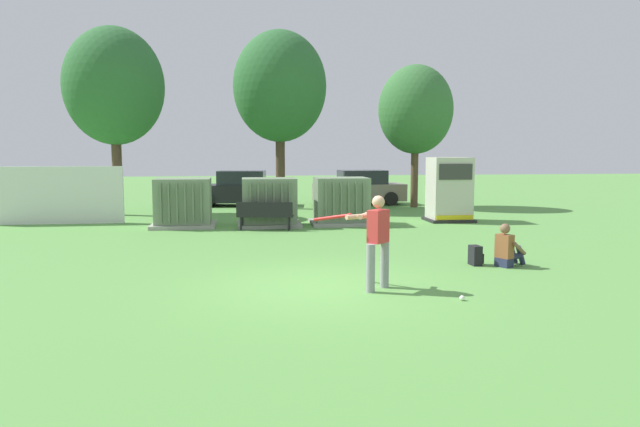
{
  "coord_description": "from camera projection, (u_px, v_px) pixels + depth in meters",
  "views": [
    {
      "loc": [
        -1.54,
        -10.75,
        2.56
      ],
      "look_at": [
        0.36,
        3.5,
        1.0
      ],
      "focal_mm": 32.89,
      "sensor_mm": 36.0,
      "label": 1
    }
  ],
  "objects": [
    {
      "name": "backpack",
      "position": [
        476.0,
        256.0,
        13.07
      ],
      "size": [
        0.28,
        0.33,
        0.44
      ],
      "color": "black",
      "rests_on": "ground"
    },
    {
      "name": "generator_enclosure",
      "position": [
        449.0,
        190.0,
        21.07
      ],
      "size": [
        1.6,
        1.4,
        2.3
      ],
      "color": "#262626",
      "rests_on": "ground"
    },
    {
      "name": "seated_spectator",
      "position": [
        507.0,
        249.0,
        12.91
      ],
      "size": [
        0.79,
        0.67,
        0.96
      ],
      "color": "#282D4C",
      "rests_on": "ground"
    },
    {
      "name": "tree_left",
      "position": [
        114.0,
        87.0,
        22.62
      ],
      "size": [
        3.81,
        3.81,
        7.29
      ],
      "color": "#4C3828",
      "rests_on": "ground"
    },
    {
      "name": "batter",
      "position": [
        375.0,
        237.0,
        10.71
      ],
      "size": [
        1.31,
        1.33,
        1.74
      ],
      "color": "gray",
      "rests_on": "ground"
    },
    {
      "name": "transformer_mid_west",
      "position": [
        269.0,
        203.0,
        19.76
      ],
      "size": [
        2.1,
        1.7,
        1.62
      ],
      "color": "#9E9B93",
      "rests_on": "ground"
    },
    {
      "name": "parked_car_leftmost",
      "position": [
        240.0,
        189.0,
        26.97
      ],
      "size": [
        4.38,
        2.32,
        1.62
      ],
      "color": "black",
      "rests_on": "ground"
    },
    {
      "name": "parked_car_left_of_center",
      "position": [
        360.0,
        189.0,
        27.59
      ],
      "size": [
        4.3,
        2.13,
        1.62
      ],
      "color": "gray",
      "rests_on": "ground"
    },
    {
      "name": "transformer_west",
      "position": [
        183.0,
        203.0,
        19.54
      ],
      "size": [
        2.1,
        1.7,
        1.62
      ],
      "color": "#9E9B93",
      "rests_on": "ground"
    },
    {
      "name": "ground_plane",
      "position": [
        325.0,
        286.0,
        11.07
      ],
      "size": [
        96.0,
        96.0,
        0.0
      ],
      "primitive_type": "plane",
      "color": "#5B9947"
    },
    {
      "name": "sports_ball",
      "position": [
        462.0,
        298.0,
        10.0
      ],
      "size": [
        0.09,
        0.09,
        0.09
      ],
      "primitive_type": "sphere",
      "color": "white",
      "rests_on": "ground"
    },
    {
      "name": "tree_center_right",
      "position": [
        416.0,
        110.0,
        25.95
      ],
      "size": [
        3.3,
        3.3,
        6.31
      ],
      "color": "brown",
      "rests_on": "ground"
    },
    {
      "name": "park_bench",
      "position": [
        265.0,
        214.0,
        18.71
      ],
      "size": [
        1.84,
        0.7,
        0.92
      ],
      "color": "black",
      "rests_on": "ground"
    },
    {
      "name": "fence_panel",
      "position": [
        52.0,
        195.0,
        20.24
      ],
      "size": [
        4.8,
        0.12,
        2.0
      ],
      "primitive_type": "cube",
      "color": "white",
      "rests_on": "ground"
    },
    {
      "name": "transformer_mid_east",
      "position": [
        341.0,
        202.0,
        20.2
      ],
      "size": [
        2.1,
        1.7,
        1.62
      ],
      "color": "#9E9B93",
      "rests_on": "ground"
    },
    {
      "name": "tree_center_left",
      "position": [
        280.0,
        87.0,
        25.24
      ],
      "size": [
        4.02,
        4.02,
        7.68
      ],
      "color": "#4C3828",
      "rests_on": "ground"
    }
  ]
}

